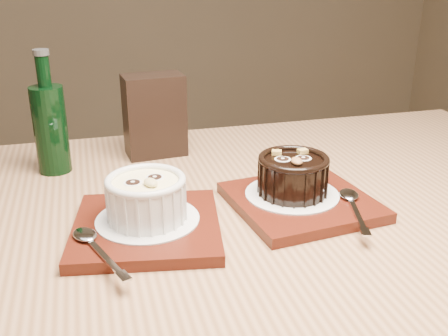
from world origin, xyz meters
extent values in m
cube|color=brown|center=(0.05, -0.05, 0.73)|extent=(1.22, 0.82, 0.04)
cylinder|color=brown|center=(0.59, 0.32, 0.35)|extent=(0.06, 0.06, 0.71)
cube|color=#4B170C|center=(-0.08, -0.05, 0.76)|extent=(0.20, 0.20, 0.01)
cylinder|color=silver|center=(-0.07, -0.04, 0.77)|extent=(0.13, 0.13, 0.00)
cylinder|color=silver|center=(-0.07, -0.04, 0.79)|extent=(0.09, 0.09, 0.05)
cylinder|color=#FFEC9B|center=(-0.07, -0.04, 0.82)|extent=(0.08, 0.08, 0.00)
torus|color=silver|center=(-0.07, -0.04, 0.82)|extent=(0.10, 0.10, 0.01)
cylinder|color=black|center=(-0.09, -0.04, 0.82)|extent=(0.02, 0.02, 0.00)
cylinder|color=black|center=(-0.06, -0.03, 0.82)|extent=(0.02, 0.02, 0.00)
ellipsoid|color=tan|center=(-0.07, -0.06, 0.82)|extent=(0.02, 0.03, 0.01)
cube|color=#4B170C|center=(0.14, -0.03, 0.76)|extent=(0.20, 0.20, 0.01)
cylinder|color=silver|center=(0.13, -0.01, 0.77)|extent=(0.13, 0.13, 0.00)
cylinder|color=black|center=(0.13, -0.01, 0.79)|extent=(0.09, 0.09, 0.05)
cylinder|color=black|center=(0.13, -0.01, 0.81)|extent=(0.08, 0.08, 0.00)
torus|color=black|center=(0.13, -0.01, 0.82)|extent=(0.10, 0.10, 0.01)
cylinder|color=black|center=(0.12, -0.01, 0.82)|extent=(0.02, 0.02, 0.00)
cylinder|color=black|center=(0.14, -0.01, 0.82)|extent=(0.02, 0.02, 0.00)
ellipsoid|color=#945B30|center=(0.13, -0.03, 0.82)|extent=(0.02, 0.02, 0.01)
cube|color=olive|center=(0.11, 0.01, 0.82)|extent=(0.02, 0.01, 0.01)
cube|color=olive|center=(0.15, 0.01, 0.82)|extent=(0.01, 0.01, 0.01)
cube|color=black|center=(-0.03, 0.23, 0.82)|extent=(0.11, 0.07, 0.14)
cylinder|color=black|center=(-0.20, 0.19, 0.82)|extent=(0.05, 0.05, 0.14)
cylinder|color=black|center=(-0.20, 0.19, 0.91)|extent=(0.02, 0.02, 0.05)
cylinder|color=#333333|center=(-0.20, 0.19, 0.94)|extent=(0.02, 0.02, 0.01)
camera|label=1|loc=(-0.12, -0.63, 1.07)|focal=42.00mm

